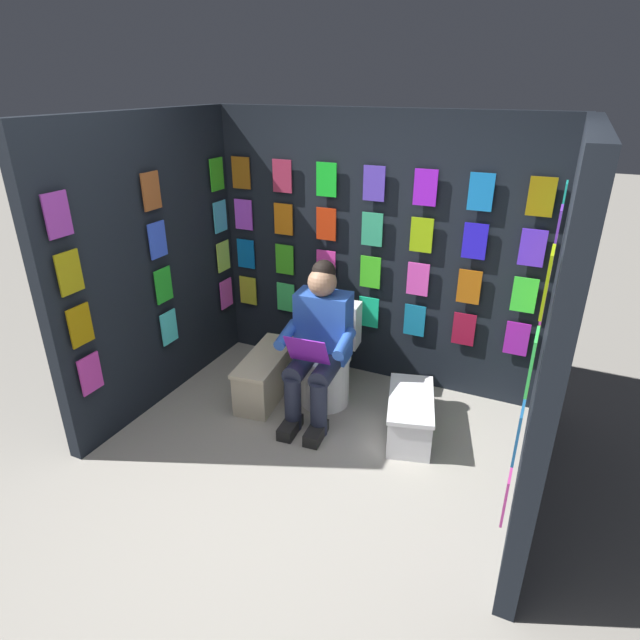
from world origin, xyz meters
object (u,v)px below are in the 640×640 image
comic_longbox_near (266,375)px  comic_longbox_far (410,416)px  toilet (328,361)px  person_reading (318,342)px

comic_longbox_near → comic_longbox_far: comic_longbox_near is taller
toilet → comic_longbox_far: toilet is taller
toilet → person_reading: person_reading is taller
comic_longbox_far → toilet: bearing=-31.1°
toilet → person_reading: size_ratio=0.65×
toilet → comic_longbox_near: (0.46, 0.18, -0.14)m
person_reading → comic_longbox_far: size_ratio=1.70×
toilet → comic_longbox_far: bearing=159.0°
toilet → comic_longbox_near: toilet is taller
toilet → comic_longbox_near: 0.52m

